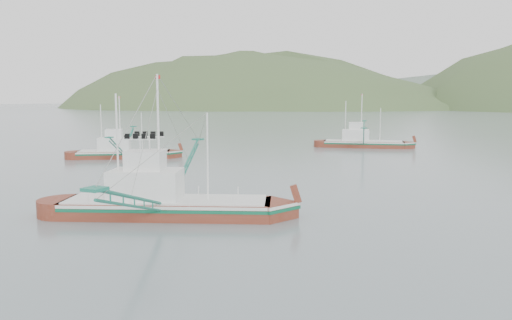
% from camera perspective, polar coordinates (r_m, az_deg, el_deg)
% --- Properties ---
extents(ground, '(1200.00, 1200.00, 0.00)m').
position_cam_1_polar(ground, '(35.49, -4.18, -6.22)').
color(ground, slate).
rests_on(ground, ground).
extents(main_boat, '(14.73, 24.89, 10.52)m').
position_cam_1_polar(main_boat, '(34.96, -10.39, -2.94)').
color(main_boat, maroon).
rests_on(main_boat, ground).
extents(bg_boat_far, '(13.51, 23.32, 9.58)m').
position_cam_1_polar(bg_boat_far, '(84.95, 12.11, 2.58)').
color(bg_boat_far, maroon).
rests_on(bg_boat_far, ground).
extents(bg_boat_left, '(15.52, 20.46, 9.09)m').
position_cam_1_polar(bg_boat_left, '(70.51, -14.96, 1.77)').
color(bg_boat_left, maroon).
rests_on(bg_boat_left, ground).
extents(headland_left, '(448.00, 308.00, 210.00)m').
position_cam_1_polar(headland_left, '(437.07, -1.44, 6.00)').
color(headland_left, '#40582D').
rests_on(headland_left, ground).
extents(ridge_distant, '(960.00, 400.00, 240.00)m').
position_cam_1_polar(ridge_distant, '(590.22, 26.77, 5.53)').
color(ridge_distant, slate).
rests_on(ridge_distant, ground).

